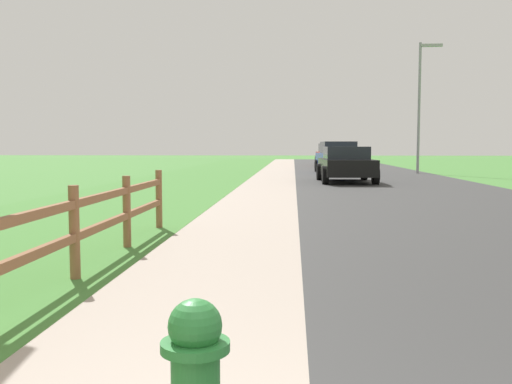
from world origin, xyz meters
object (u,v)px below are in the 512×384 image
at_px(parked_car_red, 332,155).
at_px(parked_suv_black, 346,164).
at_px(parked_car_blue, 338,157).
at_px(street_lamp, 421,97).

bearing_deg(parked_car_red, parked_suv_black, -92.13).
xyz_separation_m(parked_car_blue, parked_car_red, (0.41, 10.35, -0.01)).
relative_size(parked_car_blue, street_lamp, 0.67).
relative_size(parked_suv_black, street_lamp, 0.66).
bearing_deg(street_lamp, parked_car_red, 109.74).
bearing_deg(parked_suv_black, street_lamp, 59.32).
bearing_deg(parked_car_blue, street_lamp, -3.38).
height_order(parked_suv_black, parked_car_red, parked_car_red).
distance_m(parked_car_blue, street_lamp, 5.25).
xyz_separation_m(parked_car_blue, street_lamp, (4.21, -0.25, 3.12)).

